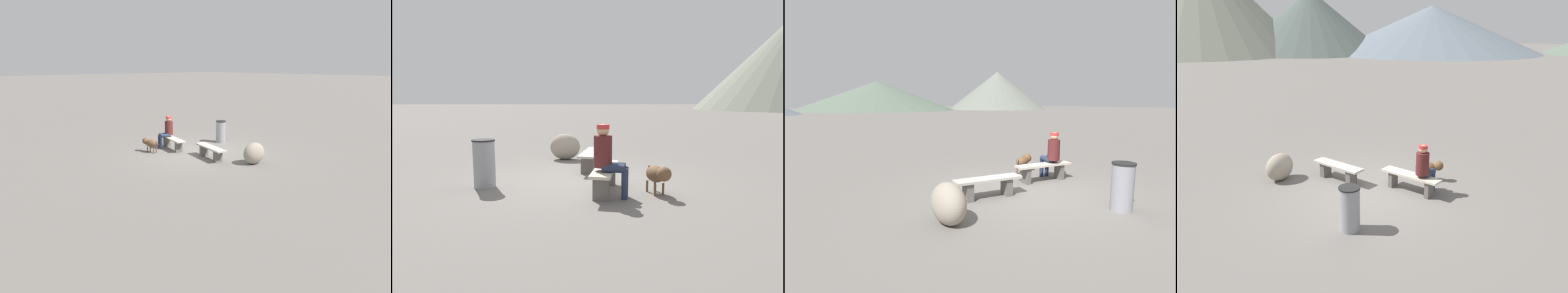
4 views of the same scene
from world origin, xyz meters
TOP-DOWN VIEW (x-y plane):
  - ground at (0.00, 0.00)m, footprint 210.00×210.00m
  - bench_left at (-1.07, 0.36)m, footprint 1.61×0.74m
  - bench_right at (0.99, 0.48)m, footprint 1.65×0.73m
  - seated_person at (1.33, 0.49)m, footprint 0.42×0.62m
  - dog at (1.23, 1.42)m, footprint 0.75×0.41m
  - trash_bin at (0.50, -1.86)m, footprint 0.45×0.45m
  - boulder at (-2.52, -0.29)m, footprint 0.65×0.92m

SIDE VIEW (x-z plane):
  - ground at x=0.00m, z-range -0.06..0.00m
  - bench_left at x=-1.07m, z-range 0.08..0.53m
  - bench_right at x=0.99m, z-range 0.10..0.57m
  - boulder at x=-2.52m, z-range 0.00..0.75m
  - dog at x=1.23m, z-range 0.10..0.66m
  - trash_bin at x=0.50m, z-range 0.00..0.96m
  - seated_person at x=1.33m, z-range 0.11..1.42m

